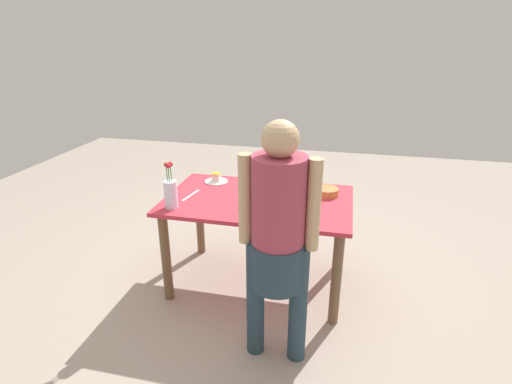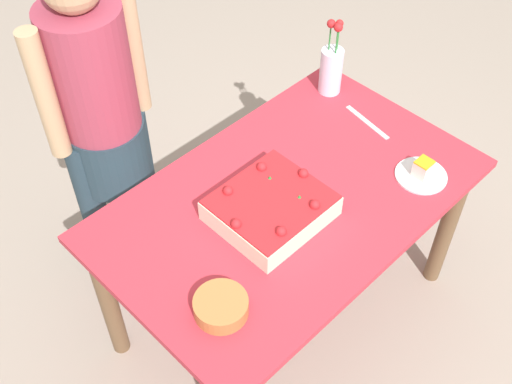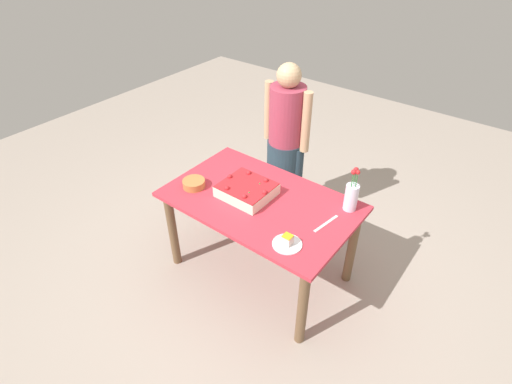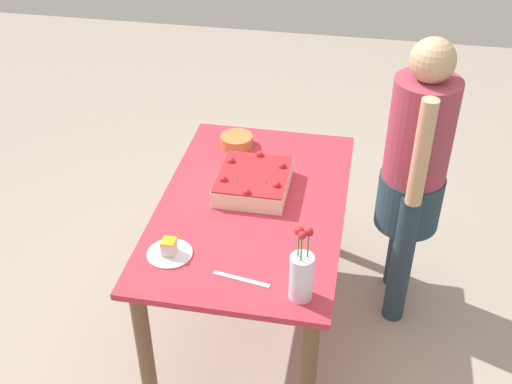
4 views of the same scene
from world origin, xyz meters
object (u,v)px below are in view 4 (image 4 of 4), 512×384
object	(u,v)px
cake_knife	(241,279)
flower_vase	(301,274)
fruit_bowl	(237,141)
serving_plate_with_slice	(169,251)
sheet_cake	(253,181)
person_standing	(415,167)

from	to	relation	value
cake_knife	flower_vase	xyz separation A→B (m)	(0.05, 0.24, 0.11)
flower_vase	cake_knife	bearing A→B (deg)	-101.20
fruit_bowl	serving_plate_with_slice	bearing A→B (deg)	-5.75
cake_knife	fruit_bowl	xyz separation A→B (m)	(-1.01, -0.23, 0.03)
sheet_cake	fruit_bowl	world-z (taller)	sheet_cake
serving_plate_with_slice	person_standing	distance (m)	1.22
cake_knife	fruit_bowl	bearing A→B (deg)	-67.23
sheet_cake	flower_vase	distance (m)	0.75
sheet_cake	cake_knife	bearing A→B (deg)	6.53
serving_plate_with_slice	flower_vase	xyz separation A→B (m)	(0.14, 0.57, 0.09)
sheet_cake	cake_knife	xyz separation A→B (m)	(0.63, 0.07, -0.04)
cake_knife	fruit_bowl	world-z (taller)	fruit_bowl
flower_vase	person_standing	xyz separation A→B (m)	(-0.84, 0.43, 0.00)
serving_plate_with_slice	flower_vase	world-z (taller)	flower_vase
flower_vase	person_standing	size ratio (longest dim) A/B	0.22
cake_knife	fruit_bowl	distance (m)	1.04
cake_knife	fruit_bowl	size ratio (longest dim) A/B	1.41
cake_knife	person_standing	world-z (taller)	person_standing
flower_vase	sheet_cake	bearing A→B (deg)	-154.99
sheet_cake	cake_knife	size ratio (longest dim) A/B	1.54
sheet_cake	person_standing	distance (m)	0.77
flower_vase	person_standing	world-z (taller)	person_standing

